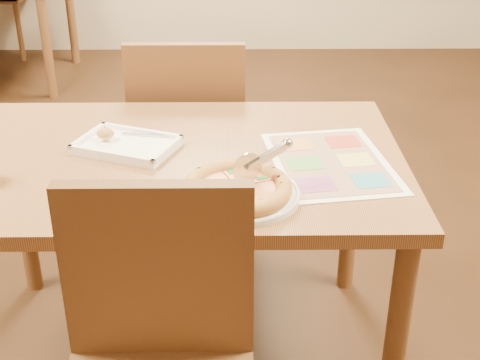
{
  "coord_description": "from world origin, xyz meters",
  "views": [
    {
      "loc": [
        0.17,
        -1.71,
        1.53
      ],
      "look_at": [
        0.18,
        -0.25,
        0.77
      ],
      "focal_mm": 50.0,
      "sensor_mm": 36.0,
      "label": 1
    }
  ],
  "objects_px": {
    "plate": "(240,195)",
    "chair_far": "(189,124)",
    "appetizer_tray": "(125,145)",
    "dining_table": "(176,183)",
    "chair_near": "(157,341)",
    "pizza": "(237,189)",
    "pizza_cutter": "(261,160)",
    "menu": "(331,162)"
  },
  "relations": [
    {
      "from": "plate",
      "to": "chair_far",
      "type": "bearing_deg",
      "value": 102.18
    },
    {
      "from": "chair_far",
      "to": "appetizer_tray",
      "type": "distance_m",
      "value": 0.59
    },
    {
      "from": "plate",
      "to": "dining_table",
      "type": "bearing_deg",
      "value": 126.62
    },
    {
      "from": "chair_near",
      "to": "pizza",
      "type": "height_order",
      "value": "chair_near"
    },
    {
      "from": "plate",
      "to": "appetizer_tray",
      "type": "distance_m",
      "value": 0.44
    },
    {
      "from": "dining_table",
      "to": "pizza_cutter",
      "type": "xyz_separation_m",
      "value": [
        0.24,
        -0.21,
        0.17
      ]
    },
    {
      "from": "dining_table",
      "to": "plate",
      "type": "distance_m",
      "value": 0.32
    },
    {
      "from": "pizza",
      "to": "menu",
      "type": "height_order",
      "value": "pizza"
    },
    {
      "from": "appetizer_tray",
      "to": "pizza_cutter",
      "type": "bearing_deg",
      "value": -34.64
    },
    {
      "from": "dining_table",
      "to": "appetizer_tray",
      "type": "distance_m",
      "value": 0.18
    },
    {
      "from": "pizza_cutter",
      "to": "appetizer_tray",
      "type": "relative_size",
      "value": 0.45
    },
    {
      "from": "dining_table",
      "to": "chair_near",
      "type": "xyz_separation_m",
      "value": [
        0.0,
        -0.6,
        -0.07
      ]
    },
    {
      "from": "chair_near",
      "to": "pizza_cutter",
      "type": "xyz_separation_m",
      "value": [
        0.24,
        0.39,
        0.24
      ]
    },
    {
      "from": "pizza_cutter",
      "to": "menu",
      "type": "xyz_separation_m",
      "value": [
        0.2,
        0.16,
        -0.09
      ]
    },
    {
      "from": "appetizer_tray",
      "to": "menu",
      "type": "xyz_separation_m",
      "value": [
        0.58,
        -0.1,
        -0.01
      ]
    },
    {
      "from": "pizza",
      "to": "menu",
      "type": "bearing_deg",
      "value": 37.72
    },
    {
      "from": "pizza",
      "to": "dining_table",
      "type": "bearing_deg",
      "value": 124.7
    },
    {
      "from": "pizza",
      "to": "menu",
      "type": "relative_size",
      "value": 0.63
    },
    {
      "from": "chair_near",
      "to": "plate",
      "type": "distance_m",
      "value": 0.43
    },
    {
      "from": "chair_far",
      "to": "dining_table",
      "type": "bearing_deg",
      "value": 90.0
    },
    {
      "from": "pizza",
      "to": "appetizer_tray",
      "type": "height_order",
      "value": "appetizer_tray"
    },
    {
      "from": "plate",
      "to": "pizza",
      "type": "height_order",
      "value": "pizza"
    },
    {
      "from": "pizza_cutter",
      "to": "appetizer_tray",
      "type": "height_order",
      "value": "pizza_cutter"
    },
    {
      "from": "pizza",
      "to": "appetizer_tray",
      "type": "relative_size",
      "value": 0.85
    },
    {
      "from": "menu",
      "to": "chair_far",
      "type": "bearing_deg",
      "value": 123.8
    },
    {
      "from": "dining_table",
      "to": "menu",
      "type": "distance_m",
      "value": 0.45
    },
    {
      "from": "dining_table",
      "to": "menu",
      "type": "height_order",
      "value": "menu"
    },
    {
      "from": "dining_table",
      "to": "pizza",
      "type": "xyz_separation_m",
      "value": [
        0.18,
        -0.25,
        0.11
      ]
    },
    {
      "from": "chair_near",
      "to": "dining_table",
      "type": "bearing_deg",
      "value": 90.0
    },
    {
      "from": "chair_near",
      "to": "appetizer_tray",
      "type": "bearing_deg",
      "value": 102.63
    },
    {
      "from": "plate",
      "to": "chair_near",
      "type": "bearing_deg",
      "value": -117.23
    },
    {
      "from": "pizza_cutter",
      "to": "menu",
      "type": "relative_size",
      "value": 0.33
    },
    {
      "from": "chair_near",
      "to": "plate",
      "type": "height_order",
      "value": "chair_near"
    },
    {
      "from": "chair_near",
      "to": "pizza",
      "type": "relative_size",
      "value": 1.7
    },
    {
      "from": "dining_table",
      "to": "plate",
      "type": "height_order",
      "value": "plate"
    },
    {
      "from": "menu",
      "to": "appetizer_tray",
      "type": "bearing_deg",
      "value": 170.0
    },
    {
      "from": "plate",
      "to": "pizza",
      "type": "bearing_deg",
      "value": -138.43
    },
    {
      "from": "dining_table",
      "to": "plate",
      "type": "relative_size",
      "value": 4.32
    },
    {
      "from": "dining_table",
      "to": "plate",
      "type": "xyz_separation_m",
      "value": [
        0.18,
        -0.25,
        0.09
      ]
    },
    {
      "from": "pizza",
      "to": "menu",
      "type": "xyz_separation_m",
      "value": [
        0.26,
        0.2,
        -0.03
      ]
    },
    {
      "from": "dining_table",
      "to": "menu",
      "type": "xyz_separation_m",
      "value": [
        0.44,
        -0.05,
        0.09
      ]
    },
    {
      "from": "plate",
      "to": "pizza_cutter",
      "type": "relative_size",
      "value": 2.06
    }
  ]
}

